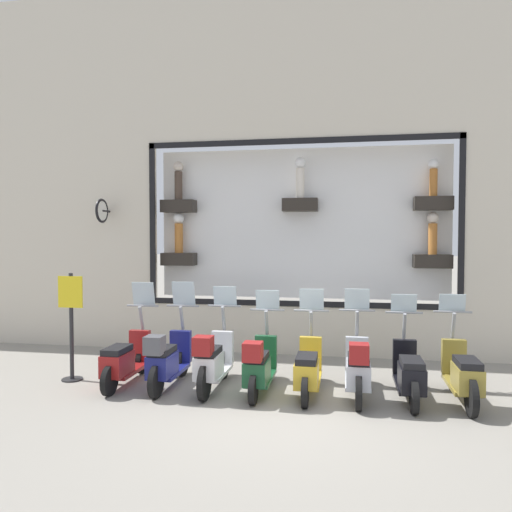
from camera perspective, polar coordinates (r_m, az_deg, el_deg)
name	(u,v)px	position (r m, az deg, el deg)	size (l,w,h in m)	color
ground_plane	(277,410)	(7.58, 2.39, -17.17)	(120.00, 120.00, 0.00)	gray
building_facade	(300,165)	(10.84, 5.02, 10.34)	(1.19, 36.00, 7.92)	beige
scooter_olive_0	(463,375)	(8.29, 22.56, -12.44)	(1.81, 0.61, 1.57)	black
scooter_black_1	(409,374)	(8.16, 17.12, -12.76)	(1.80, 0.60, 1.55)	black
scooter_silver_2	(358,369)	(8.03, 11.56, -12.53)	(1.80, 0.60, 1.63)	black
scooter_yellow_3	(308,369)	(8.12, 5.95, -12.76)	(1.79, 0.60, 1.62)	black
scooter_green_4	(259,366)	(8.13, 0.35, -12.45)	(1.79, 0.60, 1.58)	black
scooter_white_5	(212,361)	(8.31, -5.01, -11.92)	(1.81, 0.60, 1.63)	black
scooter_navy_6	(167,360)	(8.53, -10.13, -11.61)	(1.80, 0.61, 1.70)	black
scooter_red_7	(125,360)	(8.89, -14.78, -11.44)	(1.80, 0.61, 1.68)	black
shop_sign_post	(71,322)	(9.36, -20.37, -7.08)	(0.36, 0.45, 1.88)	#232326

